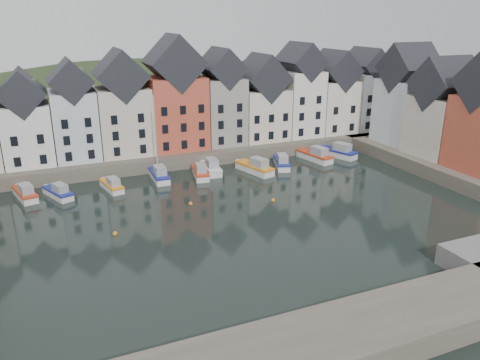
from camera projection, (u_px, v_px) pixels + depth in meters
ground at (246, 224)px, 52.68m from camera, size 260.00×260.00×0.00m
far_quay at (174, 150)px, 78.42m from camera, size 90.00×16.00×2.00m
right_quay at (468, 169)px, 68.58m from camera, size 14.00×54.00×2.00m
hillside at (148, 201)px, 107.28m from camera, size 153.60×70.40×64.00m
far_terrace at (195, 104)px, 75.26m from camera, size 72.37×8.16×17.78m
right_terrace at (444, 110)px, 70.01m from camera, size 8.30×24.25×16.36m
mooring_buoys at (197, 211)px, 55.79m from camera, size 20.50×5.50×0.50m
boat_a at (25, 194)px, 59.90m from camera, size 3.34×6.32×2.32m
boat_b at (58, 193)px, 60.34m from camera, size 3.80×5.91×2.18m
boat_c at (112, 186)px, 62.95m from camera, size 2.74×5.64×2.08m
boat_d at (159, 174)px, 66.82m from camera, size 2.14×6.46×12.27m
boat_e at (200, 172)px, 68.14m from camera, size 2.96×6.36×2.35m
boat_f at (211, 167)px, 70.08m from camera, size 2.66×6.78×2.54m
boat_g at (255, 168)px, 69.90m from camera, size 3.99×7.19×2.64m
boat_h at (282, 163)px, 72.56m from camera, size 3.96×6.56×2.41m
boat_i at (315, 156)px, 75.83m from camera, size 3.33×7.13×2.64m
boat_j at (338, 152)px, 77.89m from camera, size 4.59×7.33×2.69m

